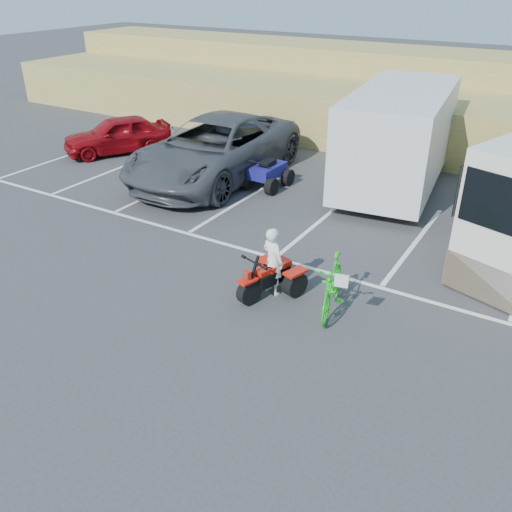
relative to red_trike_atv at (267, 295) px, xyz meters
The scene contains 11 objects.
ground 1.09m from the red_trike_atv, 128.61° to the right, with size 100.00×100.00×0.00m, color #363639.
parking_stripes 3.22m from the red_trike_atv, 86.65° to the left, with size 28.00×5.16×0.01m.
grass_embankment 14.72m from the red_trike_atv, 92.65° to the left, with size 40.00×8.50×3.10m.
red_trike_atv is the anchor object (origin of this frame).
rider 0.79m from the red_trike_atv, 73.14° to the left, with size 0.56×0.37×1.54m, color white.
green_dirt_bike 1.55m from the red_trike_atv, ahead, with size 0.55×1.95×1.17m, color #14BF19.
grey_pickup 7.74m from the red_trike_atv, 133.30° to the left, with size 3.30×7.15×1.99m, color #3F4146.
red_car 11.78m from the red_trike_atv, 149.23° to the left, with size 1.62×4.03×1.37m, color maroon.
cargo_trailer 8.05m from the red_trike_atv, 88.83° to the left, with size 3.43×6.88×3.08m.
quad_atv_blue 6.58m from the red_trike_atv, 120.07° to the left, with size 1.15×1.54×1.01m, color navy, non-canonical shape.
quad_atv_green 6.19m from the red_trike_atv, 96.22° to the left, with size 1.07×1.43×0.93m, color #124E14, non-canonical shape.
Camera 1 is at (5.66, -7.85, 6.29)m, focal length 38.00 mm.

